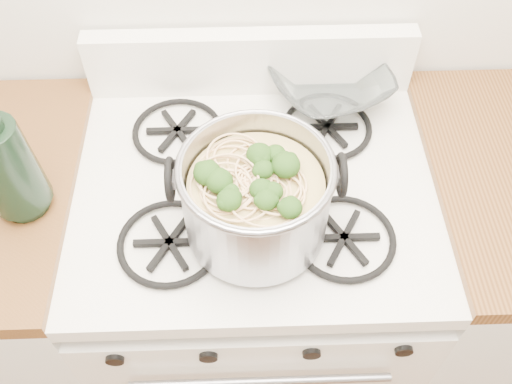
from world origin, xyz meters
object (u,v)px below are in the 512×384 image
(spatula, at_px, (263,173))
(glass_bowl, at_px, (329,89))
(gas_range, at_px, (255,289))
(bottle, at_px, (1,155))
(stock_pot, at_px, (256,199))

(spatula, relative_size, glass_bowl, 2.90)
(gas_range, xyz_separation_m, bottle, (-0.46, -0.05, 0.64))
(gas_range, relative_size, glass_bowl, 8.64)
(gas_range, bearing_deg, stock_pot, -90.50)
(stock_pot, distance_m, bottle, 0.47)
(spatula, height_order, bottle, bottle)
(gas_range, relative_size, spatula, 2.98)
(stock_pot, bearing_deg, bottle, 171.45)
(gas_range, distance_m, spatula, 0.50)
(glass_bowl, height_order, bottle, bottle)
(gas_range, distance_m, glass_bowl, 0.59)
(spatula, distance_m, bottle, 0.50)
(stock_pot, relative_size, glass_bowl, 2.92)
(glass_bowl, distance_m, bottle, 0.72)
(bottle, bearing_deg, gas_range, 1.69)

